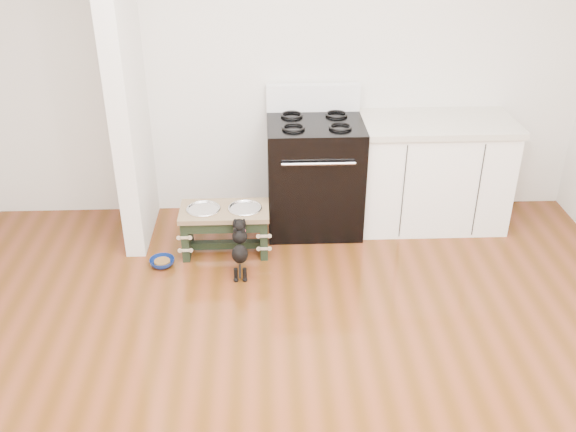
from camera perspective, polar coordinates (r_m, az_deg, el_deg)
The scene contains 8 objects.
ground at distance 3.74m, azimuth 0.87°, elevation -17.31°, with size 5.00×5.00×0.00m, color #4F2B0E.
room_shell at distance 2.81m, azimuth 1.11°, elevation 6.27°, with size 5.00×5.00×5.00m.
partition_wall at distance 4.98m, azimuth -14.34°, elevation 12.26°, with size 0.15×0.80×2.70m, color silver.
oven_range at distance 5.26m, azimuth 2.35°, elevation 3.82°, with size 0.76×0.69×1.14m.
cabinet_run at distance 5.45m, azimuth 12.69°, elevation 3.75°, with size 1.24×0.64×0.91m.
dog_feeder at distance 4.99m, azimuth -5.63°, elevation -0.50°, with size 0.68×0.37×0.39m.
puppy at distance 4.73m, azimuth -4.31°, elevation -2.75°, with size 0.12×0.35×0.42m.
floor_bowl at distance 4.99m, azimuth -11.12°, elevation -4.07°, with size 0.19×0.19×0.06m.
Camera 1 is at (-0.16, -2.59, 2.70)m, focal length 40.00 mm.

